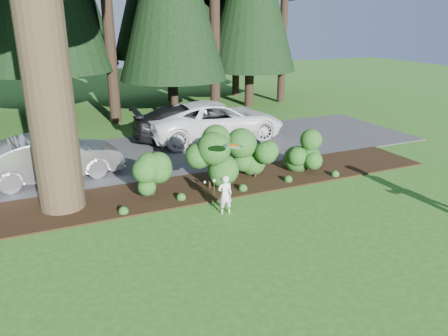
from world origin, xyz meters
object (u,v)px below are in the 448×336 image
(child, at_px, (225,195))
(frisbee, at_px, (233,146))
(car_silver_wagon, at_px, (51,158))
(car_dark_suv, at_px, (191,122))
(car_white_suv, at_px, (216,121))

(child, relative_size, frisbee, 2.08)
(car_silver_wagon, relative_size, frisbee, 8.44)
(car_silver_wagon, xyz_separation_m, car_dark_suv, (6.08, 2.98, 0.00))
(frisbee, bearing_deg, car_dark_suv, 78.31)
(frisbee, bearing_deg, child, -148.37)
(car_white_suv, distance_m, car_dark_suv, 1.10)
(car_dark_suv, relative_size, frisbee, 9.62)
(car_silver_wagon, height_order, car_dark_suv, car_dark_suv)
(car_dark_suv, bearing_deg, car_white_suv, -113.75)
(car_white_suv, height_order, car_dark_suv, car_white_suv)
(car_dark_suv, distance_m, child, 8.02)
(car_silver_wagon, xyz_separation_m, child, (4.18, -4.81, -0.22))
(car_white_suv, xyz_separation_m, frisbee, (-2.54, -7.07, 0.99))
(car_dark_suv, height_order, frisbee, frisbee)
(car_dark_suv, height_order, child, car_dark_suv)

